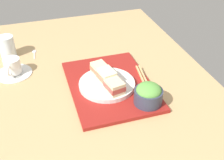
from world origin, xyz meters
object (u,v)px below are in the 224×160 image
at_px(sandwich_plate, 107,84).
at_px(sandwich_near, 114,86).
at_px(salad_bowl, 148,94).
at_px(drinking_glass, 7,47).
at_px(teaspoon, 34,52).
at_px(chopsticks_pair, 144,79).
at_px(sandwich_middle, 107,77).
at_px(coffee_cup, 13,68).
at_px(sandwich_far, 100,69).

distance_m(sandwich_plate, sandwich_near, 0.07).
bearing_deg(salad_bowl, drinking_glass, 42.18).
distance_m(sandwich_near, teaspoon, 0.51).
bearing_deg(chopsticks_pair, sandwich_middle, 88.09).
bearing_deg(coffee_cup, sandwich_middle, -122.46).
relative_size(sandwich_middle, teaspoon, 0.91).
bearing_deg(teaspoon, coffee_cup, 148.62).
distance_m(sandwich_near, chopsticks_pair, 0.16).
xyz_separation_m(coffee_cup, drinking_glass, (0.16, 0.02, 0.02)).
relative_size(sandwich_middle, drinking_glass, 0.82).
distance_m(sandwich_middle, coffee_cup, 0.41).
height_order(sandwich_plate, teaspoon, sandwich_plate).
bearing_deg(sandwich_middle, salad_bowl, -141.38).
xyz_separation_m(sandwich_far, chopsticks_pair, (-0.07, -0.16, -0.04)).
relative_size(chopsticks_pair, coffee_cup, 1.35).
relative_size(chopsticks_pair, teaspoon, 2.25).
distance_m(sandwich_middle, sandwich_far, 0.06).
height_order(coffee_cup, teaspoon, coffee_cup).
xyz_separation_m(coffee_cup, teaspoon, (0.16, -0.10, -0.02)).
bearing_deg(sandwich_near, coffee_cup, 51.55).
bearing_deg(sandwich_far, salad_bowl, -148.91).
bearing_deg(sandwich_plate, drinking_glass, 43.39).
height_order(sandwich_plate, salad_bowl, salad_bowl).
bearing_deg(salad_bowl, chopsticks_pair, -16.70).
relative_size(coffee_cup, teaspoon, 1.67).
xyz_separation_m(sandwich_far, coffee_cup, (0.16, 0.33, -0.03)).
bearing_deg(sandwich_plate, teaspoon, 33.16).
xyz_separation_m(sandwich_plate, salad_bowl, (-0.14, -0.11, 0.03)).
xyz_separation_m(sandwich_middle, sandwich_far, (0.06, 0.01, -0.00)).
bearing_deg(sandwich_middle, teaspoon, 33.16).
xyz_separation_m(sandwich_near, sandwich_middle, (0.06, 0.01, 0.00)).
xyz_separation_m(sandwich_near, salad_bowl, (-0.08, -0.10, -0.00)).
relative_size(sandwich_near, sandwich_middle, 1.00).
relative_size(sandwich_middle, coffee_cup, 0.54).
bearing_deg(drinking_glass, sandwich_middle, -136.61).
bearing_deg(drinking_glass, sandwich_near, -140.11).
bearing_deg(sandwich_middle, drinking_glass, 43.39).
height_order(sandwich_near, teaspoon, sandwich_near).
height_order(chopsticks_pair, coffee_cup, coffee_cup).
relative_size(sandwich_plate, teaspoon, 2.44).
bearing_deg(teaspoon, sandwich_far, -143.12).
bearing_deg(sandwich_far, chopsticks_pair, -112.61).
bearing_deg(sandwich_plate, sandwich_middle, 0.00).
height_order(sandwich_plate, sandwich_near, sandwich_near).
relative_size(sandwich_far, drinking_glass, 0.85).
height_order(sandwich_far, salad_bowl, salad_bowl).
bearing_deg(sandwich_plate, coffee_cup, 57.54).
relative_size(sandwich_near, salad_bowl, 0.79).
bearing_deg(sandwich_middle, sandwich_plate, 0.00).
bearing_deg(teaspoon, sandwich_near, -149.71).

